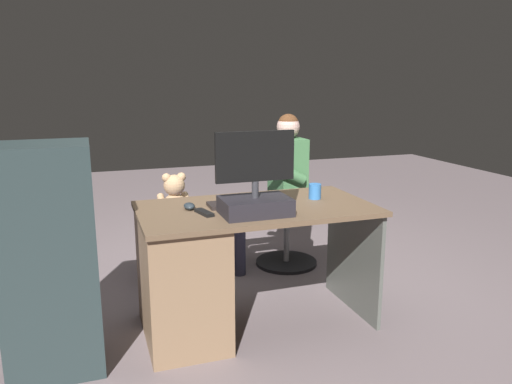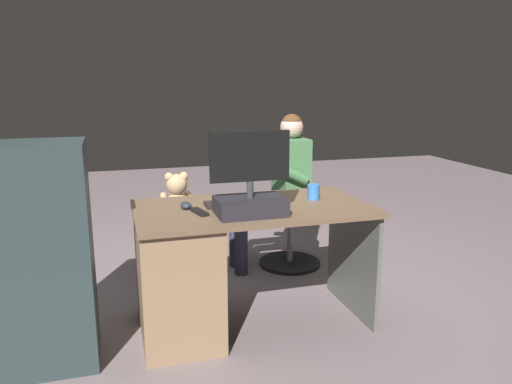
% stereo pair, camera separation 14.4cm
% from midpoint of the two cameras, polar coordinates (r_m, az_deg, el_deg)
% --- Properties ---
extents(ground_plane, '(10.00, 10.00, 0.00)m').
position_cam_midpoint_polar(ground_plane, '(3.39, -1.00, -11.70)').
color(ground_plane, slate).
extents(desk, '(1.31, 0.71, 0.71)m').
position_cam_midpoint_polar(desk, '(2.81, -5.51, -8.62)').
color(desk, brown).
rests_on(desk, ground_plane).
extents(monitor, '(0.42, 0.25, 0.44)m').
position_cam_midpoint_polar(monitor, '(2.60, 0.90, -0.08)').
color(monitor, black).
rests_on(monitor, desk).
extents(keyboard, '(0.42, 0.14, 0.02)m').
position_cam_midpoint_polar(keyboard, '(2.82, -0.16, -1.27)').
color(keyboard, black).
rests_on(keyboard, desk).
extents(computer_mouse, '(0.06, 0.10, 0.04)m').
position_cam_midpoint_polar(computer_mouse, '(2.76, -6.58, -1.54)').
color(computer_mouse, '#232B32').
rests_on(computer_mouse, desk).
extents(cup, '(0.07, 0.07, 0.09)m').
position_cam_midpoint_polar(cup, '(2.97, 7.98, 0.00)').
color(cup, '#3372BF').
rests_on(cup, desk).
extents(tv_remote, '(0.08, 0.16, 0.02)m').
position_cam_midpoint_polar(tv_remote, '(2.65, -4.95, -2.30)').
color(tv_remote, black).
rests_on(tv_remote, desk).
extents(office_chair_teddy, '(0.54, 0.54, 0.44)m').
position_cam_midpoint_polar(office_chair_teddy, '(3.64, -7.71, -5.98)').
color(office_chair_teddy, black).
rests_on(office_chair_teddy, ground_plane).
extents(teddy_bear, '(0.22, 0.23, 0.33)m').
position_cam_midpoint_polar(teddy_bear, '(3.56, -7.90, -0.53)').
color(teddy_bear, tan).
rests_on(teddy_bear, office_chair_teddy).
extents(visitor_chair, '(0.47, 0.47, 0.44)m').
position_cam_midpoint_polar(visitor_chair, '(3.84, 5.01, -4.66)').
color(visitor_chair, black).
rests_on(visitor_chair, ground_plane).
extents(person, '(0.56, 0.48, 1.16)m').
position_cam_midpoint_polar(person, '(3.70, 3.76, 1.24)').
color(person, '#3D6C41').
rests_on(person, ground_plane).
extents(equipment_rack, '(0.44, 0.36, 1.12)m').
position_cam_midpoint_polar(equipment_rack, '(2.61, -21.59, -7.02)').
color(equipment_rack, '#263435').
rests_on(equipment_rack, ground_plane).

